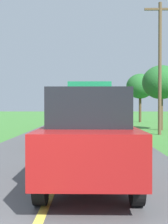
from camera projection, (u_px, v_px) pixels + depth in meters
name	position (u px, v px, depth m)	size (l,w,h in m)	color
banana_truck_near	(89.00, 111.00, 13.54)	(2.38, 5.82, 2.80)	#2D2D30
banana_truck_far	(89.00, 109.00, 23.05)	(2.38, 5.81, 2.80)	#2D2D30
utility_pole_roadside	(160.00, 64.00, 16.97)	(1.85, 0.20, 7.85)	brown
roadside_tree_near_left	(140.00, 86.00, 31.05)	(3.00, 3.00, 5.26)	#4C3823
roadside_tree_mid_right	(161.00, 83.00, 20.37)	(2.67, 2.67, 4.62)	#4C3823
following_car	(89.00, 136.00, 5.82)	(1.74, 4.10, 1.92)	maroon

